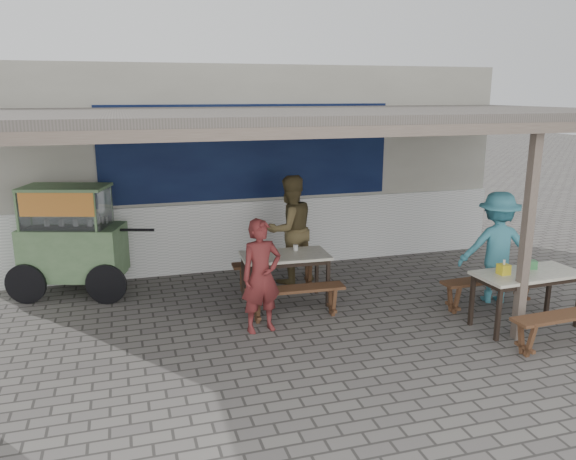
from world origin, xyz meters
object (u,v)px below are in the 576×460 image
(bench_right_street, at_px, (567,322))
(tissue_box, at_px, (504,269))
(bench_left_wall, at_px, (276,269))
(patron_wall_side, at_px, (290,229))
(bench_right_wall, at_px, (490,285))
(bench_left_street, at_px, (295,296))
(donation_box, at_px, (530,264))
(condiment_bowl, at_px, (264,252))
(vendor_cart, at_px, (71,237))
(table_right, at_px, (527,278))
(patron_right_table, at_px, (497,247))
(condiment_jar, at_px, (296,247))
(table_left, at_px, (285,260))
(patron_street_side, at_px, (261,276))

(bench_right_street, relative_size, tissue_box, 11.35)
(bench_left_wall, bearing_deg, patron_wall_side, 47.27)
(bench_right_wall, xyz_separation_m, patron_wall_side, (-2.42, 1.94, 0.54))
(bench_left_wall, bearing_deg, bench_left_street, -90.00)
(donation_box, distance_m, condiment_bowl, 3.66)
(vendor_cart, height_order, condiment_bowl, vendor_cart)
(table_right, bearing_deg, patron_wall_side, 129.93)
(table_right, distance_m, patron_right_table, 0.96)
(patron_wall_side, bearing_deg, bench_left_wall, 27.84)
(table_right, bearing_deg, donation_box, 43.17)
(bench_left_wall, xyz_separation_m, condiment_jar, (0.18, -0.45, 0.46))
(bench_right_street, relative_size, condiment_bowl, 9.03)
(bench_right_street, bearing_deg, vendor_cart, 144.76)
(table_right, relative_size, bench_right_street, 0.95)
(bench_left_street, height_order, tissue_box, tissue_box)
(bench_left_street, height_order, patron_wall_side, patron_wall_side)
(vendor_cart, bearing_deg, bench_left_street, -15.26)
(table_left, bearing_deg, vendor_cart, 159.81)
(table_left, bearing_deg, patron_wall_side, 71.85)
(vendor_cart, xyz_separation_m, patron_street_side, (2.43, -2.13, -0.17))
(table_left, distance_m, bench_left_street, 0.70)
(patron_wall_side, relative_size, condiment_jar, 21.12)
(table_left, xyz_separation_m, table_right, (2.81, -1.72, 0.00))
(table_left, distance_m, table_right, 3.30)
(bench_left_wall, distance_m, table_right, 3.65)
(patron_street_side, bearing_deg, condiment_jar, 43.18)
(bench_right_street, bearing_deg, bench_left_wall, 129.97)
(bench_right_street, bearing_deg, condiment_jar, 132.56)
(condiment_bowl, bearing_deg, table_left, -30.32)
(table_left, xyz_separation_m, bench_right_street, (2.85, -2.43, -0.33))
(patron_street_side, bearing_deg, table_right, -23.72)
(table_right, distance_m, vendor_cart, 6.54)
(tissue_box, bearing_deg, bench_left_street, 156.42)
(table_right, bearing_deg, bench_right_wall, 90.00)
(patron_wall_side, relative_size, patron_right_table, 1.07)
(vendor_cart, distance_m, tissue_box, 6.20)
(tissue_box, bearing_deg, bench_right_street, -61.53)
(vendor_cart, bearing_deg, donation_box, -8.55)
(bench_left_wall, height_order, donation_box, donation_box)
(table_left, height_order, condiment_bowl, condiment_bowl)
(bench_left_wall, height_order, condiment_jar, condiment_jar)
(bench_left_street, height_order, condiment_bowl, condiment_bowl)
(table_left, relative_size, vendor_cart, 0.60)
(patron_wall_side, bearing_deg, patron_street_side, 46.07)
(table_left, xyz_separation_m, bench_left_street, (-0.03, -0.61, -0.33))
(patron_street_side, bearing_deg, bench_right_wall, -12.07)
(condiment_jar, distance_m, condiment_bowl, 0.48)
(patron_wall_side, bearing_deg, donation_box, 119.20)
(table_left, distance_m, bench_left_wall, 0.70)
(tissue_box, distance_m, condiment_bowl, 3.29)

